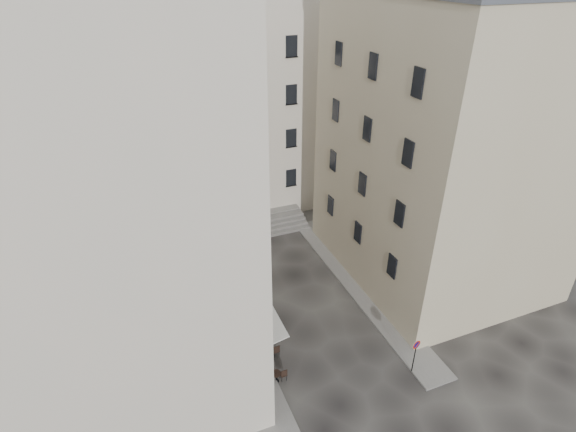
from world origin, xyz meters
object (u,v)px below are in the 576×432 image
bistro_table_a (276,376)px  bistro_table_b (268,352)px  no_parking_sign (416,351)px  pedestrian (264,331)px

bistro_table_a → bistro_table_b: bistro_table_b is taller
no_parking_sign → pedestrian: (-6.72, 4.99, -0.67)m
no_parking_sign → bistro_table_a: bearing=152.3°
no_parking_sign → bistro_table_b: (-6.87, 3.84, -1.19)m
bistro_table_a → pedestrian: size_ratio=0.60×
no_parking_sign → bistro_table_a: size_ratio=2.00×
bistro_table_b → bistro_table_a: bearing=-96.2°
bistro_table_a → pedestrian: (0.34, 2.83, 0.55)m
no_parking_sign → bistro_table_b: no_parking_sign is taller
no_parking_sign → pedestrian: no_parking_sign is taller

